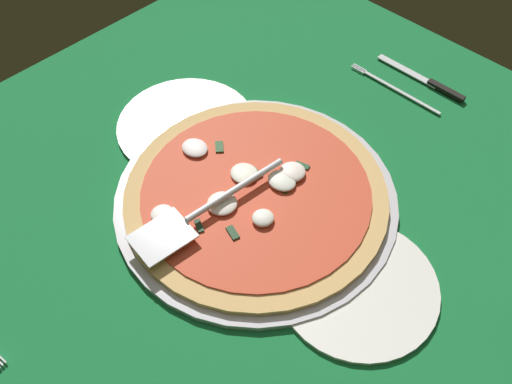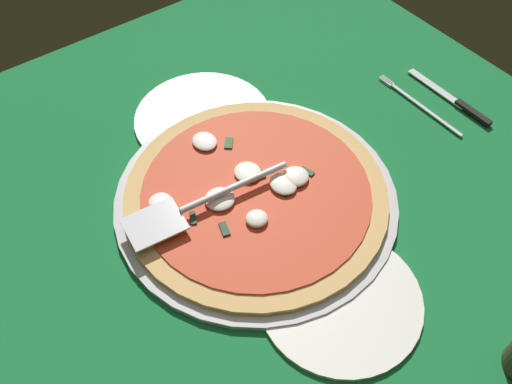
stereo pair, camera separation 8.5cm
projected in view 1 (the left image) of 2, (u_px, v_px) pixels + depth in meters
The scene contains 8 objects.
ground_plane at pixel (268, 206), 86.97cm from camera, with size 111.41×111.41×0.80cm, color #166832.
checker_pattern at pixel (268, 204), 86.62cm from camera, with size 111.41×111.41×0.10cm.
pizza_pan at pixel (256, 199), 86.40cm from camera, with size 43.85×43.85×1.30cm, color silver.
dinner_plate_left at pixel (186, 125), 96.70cm from camera, with size 23.99×23.99×1.00cm, color white.
dinner_plate_right at pixel (358, 286), 76.96cm from camera, with size 22.47×22.47×1.00cm, color white.
pizza at pixel (255, 193), 85.37cm from camera, with size 40.67×40.67×2.50cm.
pizza_server at pixel (202, 211), 80.55cm from camera, with size 7.34×26.44×1.00cm.
place_setting_far at pixel (412, 87), 103.32cm from camera, with size 20.73×13.04×1.40cm.
Camera 1 is at (35.26, -39.07, 68.90)cm, focal length 38.95 mm.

